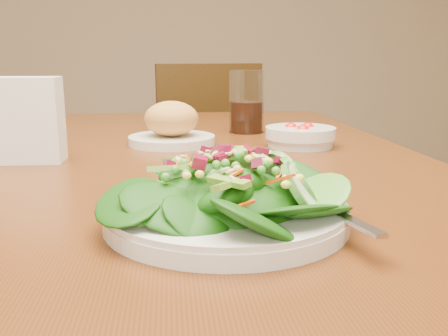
% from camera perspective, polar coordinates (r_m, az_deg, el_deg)
% --- Properties ---
extents(dining_table, '(0.90, 1.40, 0.75)m').
position_cam_1_polar(dining_table, '(0.87, -6.25, -5.52)').
color(dining_table, '#56270C').
rests_on(dining_table, ground_plane).
extents(chair_far, '(0.47, 0.48, 0.89)m').
position_cam_1_polar(chair_far, '(2.01, -2.42, -0.17)').
color(chair_far, black).
rests_on(chair_far, ground_plane).
extents(salad_plate, '(0.26, 0.25, 0.07)m').
position_cam_1_polar(salad_plate, '(0.52, 1.24, -3.40)').
color(salad_plate, silver).
rests_on(salad_plate, dining_table).
extents(bread_plate, '(0.17, 0.17, 0.09)m').
position_cam_1_polar(bread_plate, '(0.98, -6.01, 4.71)').
color(bread_plate, silver).
rests_on(bread_plate, dining_table).
extents(tomato_bowl, '(0.13, 0.13, 0.04)m').
position_cam_1_polar(tomato_bowl, '(0.97, 8.71, 3.63)').
color(tomato_bowl, silver).
rests_on(tomato_bowl, dining_table).
extents(drinking_glass, '(0.08, 0.08, 0.14)m').
position_cam_1_polar(drinking_glass, '(1.13, 2.59, 7.08)').
color(drinking_glass, silver).
rests_on(drinking_glass, dining_table).
extents(napkin_holder, '(0.11, 0.06, 0.14)m').
position_cam_1_polar(napkin_holder, '(0.87, -21.52, 5.38)').
color(napkin_holder, white).
rests_on(napkin_holder, dining_table).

